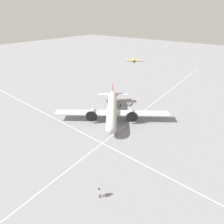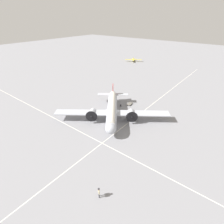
{
  "view_description": "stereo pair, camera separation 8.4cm",
  "coord_description": "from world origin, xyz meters",
  "px_view_note": "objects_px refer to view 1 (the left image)",
  "views": [
    {
      "loc": [
        -23.08,
        29.72,
        22.56
      ],
      "look_at": [
        0.0,
        0.0,
        1.54
      ],
      "focal_mm": 28.0,
      "sensor_mm": 36.0,
      "label": 1
    },
    {
      "loc": [
        -23.15,
        29.67,
        22.56
      ],
      "look_at": [
        0.0,
        0.0,
        1.54
      ],
      "focal_mm": 28.0,
      "sensor_mm": 36.0,
      "label": 2
    }
  ],
  "objects_px": {
    "airliner_main": "(112,110)",
    "suitcase_near_door": "(121,105)",
    "light_aircraft_distant": "(133,60)",
    "baggage_cart": "(130,104)",
    "crew_foreground": "(99,192)"
  },
  "relations": [
    {
      "from": "airliner_main",
      "to": "baggage_cart",
      "type": "xyz_separation_m",
      "value": [
        0.61,
        -9.01,
        -2.13
      ]
    },
    {
      "from": "suitcase_near_door",
      "to": "light_aircraft_distant",
      "type": "relative_size",
      "value": 0.07
    },
    {
      "from": "suitcase_near_door",
      "to": "baggage_cart",
      "type": "xyz_separation_m",
      "value": [
        -1.4,
        -2.48,
        0.0
      ]
    },
    {
      "from": "light_aircraft_distant",
      "to": "suitcase_near_door",
      "type": "bearing_deg",
      "value": -4.23
    },
    {
      "from": "baggage_cart",
      "to": "suitcase_near_door",
      "type": "bearing_deg",
      "value": -40.82
    },
    {
      "from": "baggage_cart",
      "to": "airliner_main",
      "type": "bearing_deg",
      "value": -7.48
    },
    {
      "from": "suitcase_near_door",
      "to": "airliner_main",
      "type": "bearing_deg",
      "value": 107.12
    },
    {
      "from": "suitcase_near_door",
      "to": "baggage_cart",
      "type": "distance_m",
      "value": 2.85
    },
    {
      "from": "light_aircraft_distant",
      "to": "baggage_cart",
      "type": "bearing_deg",
      "value": -1.64
    },
    {
      "from": "airliner_main",
      "to": "crew_foreground",
      "type": "xyz_separation_m",
      "value": [
        -11.83,
        18.12,
        -1.3
      ]
    },
    {
      "from": "airliner_main",
      "to": "crew_foreground",
      "type": "bearing_deg",
      "value": -3.14
    },
    {
      "from": "light_aircraft_distant",
      "to": "airliner_main",
      "type": "bearing_deg",
      "value": -5.44
    },
    {
      "from": "airliner_main",
      "to": "suitcase_near_door",
      "type": "height_order",
      "value": "airliner_main"
    },
    {
      "from": "airliner_main",
      "to": "suitcase_near_door",
      "type": "bearing_deg",
      "value": 160.84
    },
    {
      "from": "crew_foreground",
      "to": "suitcase_near_door",
      "type": "relative_size",
      "value": 2.99
    }
  ]
}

